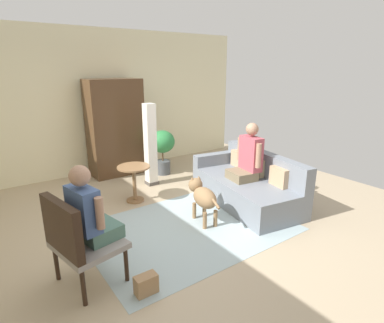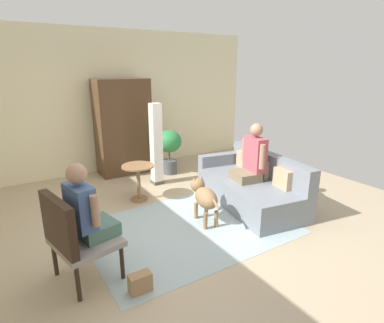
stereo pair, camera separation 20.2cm
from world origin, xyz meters
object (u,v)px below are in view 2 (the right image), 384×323
Objects in this scene: armchair at (73,234)px; potted_plant at (169,146)px; column_lamp at (156,145)px; handbag at (140,283)px; person_on_couch at (252,158)px; couch at (251,186)px; armoire_cabinet at (123,127)px; round_end_table at (138,176)px; person_on_armchair at (85,209)px; dog at (204,196)px.

armchair is 1.07× the size of potted_plant.
column_lamp is 3.05m from handbag.
column_lamp is (-0.85, 1.62, -0.02)m from person_on_couch.
couch reaches higher than handbag.
person_on_couch is 0.47× the size of armoire_cabinet.
potted_plant is at bearing -37.89° from armoire_cabinet.
armoire_cabinet reaches higher than person_on_couch.
round_end_table is 0.40× the size of column_lamp.
column_lamp reaches higher than potted_plant.
person_on_couch is (-0.04, -0.03, 0.48)m from couch.
person_on_armchair is (-2.69, -0.50, 0.48)m from couch.
potted_plant reaches higher than handbag.
column_lamp reaches higher than round_end_table.
round_end_table is (-1.44, 1.09, -0.35)m from person_on_couch.
potted_plant is at bearing 40.89° from round_end_table.
armchair is (-2.84, -0.53, 0.26)m from couch.
armchair reaches higher than potted_plant.
person_on_couch is (2.80, 0.50, 0.21)m from armchair.
armoire_cabinet reaches higher than round_end_table.
round_end_table reaches higher than handbag.
person_on_armchair is 1.34× the size of round_end_table.
armchair is at bearing -169.77° from person_on_couch.
couch is at bearing -35.62° from round_end_table.
dog is at bearing 12.66° from person_on_armchair.
column_lamp is at bearing 47.44° from armchair.
armchair is 1.20× the size of person_on_armchair.
column_lamp reaches higher than person_on_armchair.
person_on_armchair is at bearing 123.02° from handbag.
dog is 2.20m from potted_plant.
armoire_cabinet is (-0.73, 0.57, 0.37)m from potted_plant.
person_on_armchair is at bearing -169.47° from couch.
armchair is 2.10m from round_end_table.
column_lamp reaches higher than armchair.
dog is at bearing 33.08° from handbag.
person_on_couch is 0.98× the size of potted_plant.
couch is 2.51× the size of dog.
person_on_couch is 1.48× the size of round_end_table.
person_on_couch is at bearing -147.88° from couch.
person_on_couch is at bearing -66.87° from armoire_cabinet.
dog is at bearing -173.16° from couch.
armchair is 3.50m from potted_plant.
round_end_table is at bearing 52.34° from person_on_armchair.
dog is (1.85, 0.41, -0.17)m from armchair.
armoire_cabinet is at bearing 113.13° from person_on_couch.
couch is at bearing -65.87° from armoire_cabinet.
person_on_armchair reaches higher than couch.
handbag is at bearing -112.93° from round_end_table.
dog is at bearing -67.53° from round_end_table.
potted_plant is (0.58, 2.11, 0.20)m from dog.
dog is (1.69, 0.38, -0.39)m from person_on_armchair.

